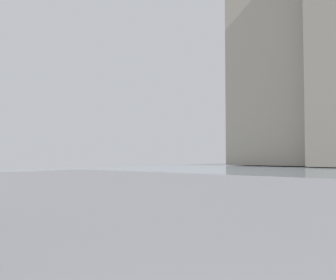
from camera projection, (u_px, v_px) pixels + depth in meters
building_annex at (284, 71)px, 68.39m from camera, size 16.94×14.23×35.08m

